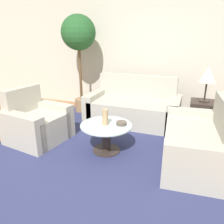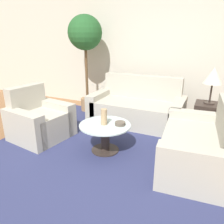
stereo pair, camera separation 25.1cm
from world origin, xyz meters
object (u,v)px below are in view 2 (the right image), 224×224
sofa_main (137,108)px  loveseat (202,147)px  table_lamp (213,77)px  vase (104,117)px  armchair (39,121)px  coffee_table (105,134)px  bowl (120,124)px  potted_plant (85,38)px

sofa_main → loveseat: size_ratio=1.21×
table_lamp → vase: table_lamp is taller
vase → sofa_main: bearing=86.8°
armchair → coffee_table: armchair is taller
sofa_main → vase: 1.37m
coffee_table → table_lamp: bearing=44.4°
armchair → vase: 1.27m
sofa_main → armchair: 1.90m
loveseat → bowl: (-1.14, -0.08, 0.17)m
loveseat → bowl: bearing=-90.8°
loveseat → bowl: size_ratio=9.72×
table_lamp → loveseat: bearing=-90.4°
potted_plant → bowl: potted_plant is taller
armchair → vase: size_ratio=4.14×
table_lamp → coffee_table: bearing=-135.6°
sofa_main → bowl: 1.28m
armchair → bowl: (1.47, 0.11, 0.17)m
table_lamp → bowl: bearing=-132.4°
sofa_main → loveseat: sofa_main is taller
loveseat → bowl: loveseat is taller
vase → loveseat: bearing=6.3°
sofa_main → loveseat: 1.75m
table_lamp → potted_plant: size_ratio=0.30×
sofa_main → bowl: sofa_main is taller
armchair → loveseat: bearing=-77.7°
potted_plant → armchair: bearing=-90.9°
armchair → bowl: armchair is taller
potted_plant → vase: (1.22, -1.56, -1.07)m
coffee_table → bowl: (0.21, 0.07, 0.18)m
sofa_main → armchair: sofa_main is taller
sofa_main → table_lamp: (1.30, -0.00, 0.74)m
potted_plant → bowl: (1.45, -1.48, -1.16)m
loveseat → potted_plant: 3.23m
armchair → bowl: size_ratio=6.40×
coffee_table → bowl: bowl is taller
vase → bowl: (0.23, 0.08, -0.09)m
armchair → coffee_table: size_ratio=1.29×
table_lamp → sofa_main: bearing=179.9°
sofa_main → table_lamp: size_ratio=2.89×
armchair → coffee_table: (1.26, 0.03, -0.01)m
sofa_main → potted_plant: 1.87m
coffee_table → armchair: bearing=-178.4°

